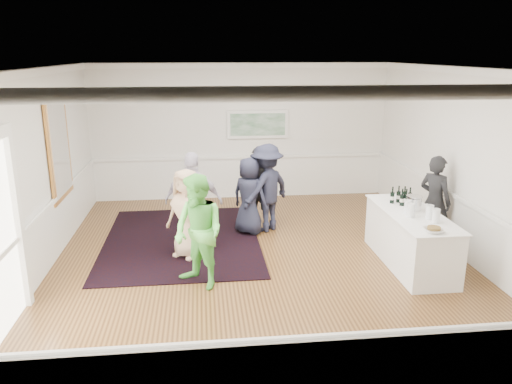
{
  "coord_description": "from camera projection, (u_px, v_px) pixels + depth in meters",
  "views": [
    {
      "loc": [
        -0.95,
        -7.75,
        3.44
      ],
      "look_at": [
        -0.06,
        0.2,
        1.18
      ],
      "focal_mm": 35.0,
      "sensor_mm": 36.0,
      "label": 1
    }
  ],
  "objects": [
    {
      "name": "floor",
      "position": [
        261.0,
        262.0,
        8.44
      ],
      "size": [
        8.0,
        8.0,
        0.0
      ],
      "primitive_type": "plane",
      "color": "brown",
      "rests_on": "ground"
    },
    {
      "name": "ceiling",
      "position": [
        261.0,
        68.0,
        7.58
      ],
      "size": [
        7.0,
        8.0,
        0.02
      ],
      "primitive_type": "cube",
      "color": "white",
      "rests_on": "wall_back"
    },
    {
      "name": "wall_left",
      "position": [
        35.0,
        176.0,
        7.64
      ],
      "size": [
        0.02,
        8.0,
        3.2
      ],
      "primitive_type": "cube",
      "color": "white",
      "rests_on": "floor"
    },
    {
      "name": "wall_right",
      "position": [
        467.0,
        165.0,
        8.38
      ],
      "size": [
        0.02,
        8.0,
        3.2
      ],
      "primitive_type": "cube",
      "color": "white",
      "rests_on": "floor"
    },
    {
      "name": "wall_back",
      "position": [
        241.0,
        132.0,
        11.84
      ],
      "size": [
        7.0,
        0.02,
        3.2
      ],
      "primitive_type": "cube",
      "color": "white",
      "rests_on": "floor"
    },
    {
      "name": "wall_front",
      "position": [
        318.0,
        279.0,
        4.18
      ],
      "size": [
        7.0,
        0.02,
        3.2
      ],
      "primitive_type": "cube",
      "color": "white",
      "rests_on": "floor"
    },
    {
      "name": "wainscoting",
      "position": [
        261.0,
        234.0,
        8.31
      ],
      "size": [
        7.0,
        8.0,
        1.0
      ],
      "primitive_type": null,
      "color": "white",
      "rests_on": "floor"
    },
    {
      "name": "mirror",
      "position": [
        59.0,
        147.0,
        8.83
      ],
      "size": [
        0.05,
        1.25,
        1.85
      ],
      "color": "#C6833A",
      "rests_on": "wall_left"
    },
    {
      "name": "landscape_painting",
      "position": [
        258.0,
        124.0,
        11.78
      ],
      "size": [
        1.44,
        0.06,
        0.66
      ],
      "color": "white",
      "rests_on": "wall_back"
    },
    {
      "name": "area_rug",
      "position": [
        182.0,
        240.0,
        9.42
      ],
      "size": [
        2.87,
        3.76,
        0.02
      ],
      "primitive_type": "cube",
      "rotation": [
        0.0,
        0.0,
        0.0
      ],
      "color": "black",
      "rests_on": "floor"
    },
    {
      "name": "serving_table",
      "position": [
        410.0,
        238.0,
        8.26
      ],
      "size": [
        0.85,
        2.23,
        0.9
      ],
      "color": "white",
      "rests_on": "floor"
    },
    {
      "name": "bartender",
      "position": [
        435.0,
        201.0,
        8.96
      ],
      "size": [
        0.67,
        0.73,
        1.68
      ],
      "primitive_type": "imported",
      "rotation": [
        0.0,
        0.0,
        2.13
      ],
      "color": "black",
      "rests_on": "floor"
    },
    {
      "name": "guest_tan",
      "position": [
        187.0,
        214.0,
        8.48
      ],
      "size": [
        0.9,
        0.86,
        1.56
      ],
      "primitive_type": "imported",
      "rotation": [
        0.0,
        0.0,
        -0.68
      ],
      "color": "tan",
      "rests_on": "floor"
    },
    {
      "name": "guest_green",
      "position": [
        199.0,
        232.0,
        7.37
      ],
      "size": [
        1.05,
        1.06,
        1.73
      ],
      "primitive_type": "imported",
      "rotation": [
        0.0,
        0.0,
        -0.84
      ],
      "color": "#62D153",
      "rests_on": "floor"
    },
    {
      "name": "guest_lilac",
      "position": [
        194.0,
        201.0,
        8.84
      ],
      "size": [
        1.1,
        0.63,
        1.76
      ],
      "primitive_type": "imported",
      "rotation": [
        0.0,
        0.0,
        2.94
      ],
      "color": "#B7AEC2",
      "rests_on": "floor"
    },
    {
      "name": "guest_dark_a",
      "position": [
        267.0,
        188.0,
        9.75
      ],
      "size": [
        1.28,
        1.21,
        1.74
      ],
      "primitive_type": "imported",
      "rotation": [
        0.0,
        0.0,
        3.83
      ],
      "color": "#1D1F31",
      "rests_on": "floor"
    },
    {
      "name": "guest_dark_b",
      "position": [
        259.0,
        186.0,
        10.11
      ],
      "size": [
        0.65,
        0.48,
        1.64
      ],
      "primitive_type": "imported",
      "rotation": [
        0.0,
        0.0,
        3.29
      ],
      "color": "black",
      "rests_on": "floor"
    },
    {
      "name": "guest_navy",
      "position": [
        249.0,
        196.0,
        9.62
      ],
      "size": [
        0.88,
        0.83,
        1.51
      ],
      "primitive_type": "imported",
      "rotation": [
        0.0,
        0.0,
        2.48
      ],
      "color": "#1D1F31",
      "rests_on": "floor"
    },
    {
      "name": "wine_bottles",
      "position": [
        402.0,
        195.0,
        8.57
      ],
      "size": [
        0.36,
        0.28,
        0.31
      ],
      "color": "black",
      "rests_on": "serving_table"
    },
    {
      "name": "juice_pitchers",
      "position": [
        421.0,
        211.0,
        7.84
      ],
      "size": [
        0.39,
        0.61,
        0.24
      ],
      "color": "#83B942",
      "rests_on": "serving_table"
    },
    {
      "name": "ice_bucket",
      "position": [
        414.0,
        203.0,
        8.23
      ],
      "size": [
        0.26,
        0.26,
        0.25
      ],
      "primitive_type": "cylinder",
      "color": "silver",
      "rests_on": "serving_table"
    },
    {
      "name": "nut_bowl",
      "position": [
        434.0,
        229.0,
        7.25
      ],
      "size": [
        0.28,
        0.28,
        0.08
      ],
      "color": "white",
      "rests_on": "serving_table"
    }
  ]
}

